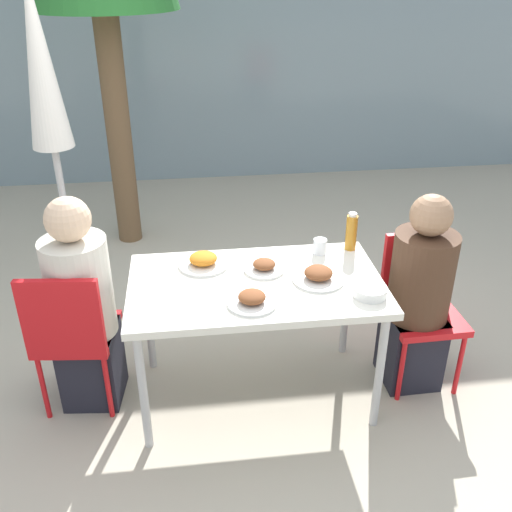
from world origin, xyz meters
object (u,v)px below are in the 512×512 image
at_px(person_left, 83,310).
at_px(bottle, 351,232).
at_px(person_right, 418,299).
at_px(closed_umbrella, 45,93).
at_px(chair_left, 71,330).
at_px(drinking_cup, 320,246).
at_px(salad_bowl, 370,291).
at_px(chair_right, 420,297).

xyz_separation_m(person_left, bottle, (1.48, 0.20, 0.27)).
relative_size(person_right, closed_umbrella, 0.52).
xyz_separation_m(chair_left, person_left, (0.06, 0.07, 0.07)).
bearing_deg(chair_left, person_left, 58.06).
height_order(person_left, person_right, person_left).
xyz_separation_m(drinking_cup, salad_bowl, (0.14, -0.47, -0.02)).
bearing_deg(salad_bowl, person_left, 168.26).
xyz_separation_m(closed_umbrella, bottle, (1.68, -0.63, -0.68)).
relative_size(bottle, salad_bowl, 1.35).
bearing_deg(drinking_cup, bottle, 8.96).
relative_size(closed_umbrella, drinking_cup, 25.95).
bearing_deg(closed_umbrella, person_right, -24.37).
xyz_separation_m(person_right, closed_umbrella, (-2.00, 0.91, 0.98)).
height_order(person_right, salad_bowl, person_right).
height_order(chair_left, person_right, person_right).
distance_m(chair_left, drinking_cup, 1.41).
height_order(person_left, closed_umbrella, closed_umbrella).
distance_m(person_left, person_right, 1.81).
relative_size(chair_left, bottle, 3.89).
bearing_deg(person_right, chair_right, -121.94).
bearing_deg(bottle, person_right, -40.67).
relative_size(chair_right, salad_bowl, 5.25).
bearing_deg(chair_right, bottle, -29.17).
bearing_deg(person_right, bottle, -41.93).
distance_m(person_left, salad_bowl, 1.49).
distance_m(drinking_cup, salad_bowl, 0.49).
distance_m(chair_right, bottle, 0.54).
bearing_deg(person_right, salad_bowl, 30.29).
relative_size(person_left, salad_bowl, 7.35).
relative_size(person_left, chair_right, 1.40).
relative_size(chair_right, person_right, 0.74).
bearing_deg(closed_umbrella, drinking_cup, -23.74).
distance_m(chair_left, chair_right, 1.91).
height_order(chair_right, closed_umbrella, closed_umbrella).
bearing_deg(drinking_cup, person_right, -26.17).
xyz_separation_m(person_left, closed_umbrella, (-0.19, 0.83, 0.95)).
relative_size(chair_left, salad_bowl, 5.25).
height_order(person_right, bottle, person_right).
height_order(chair_left, chair_right, same).
bearing_deg(chair_left, drinking_cup, 16.43).
bearing_deg(bottle, salad_bowl, -94.49).
bearing_deg(chair_left, salad_bowl, -2.44).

